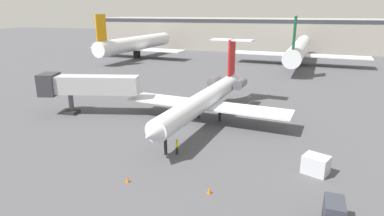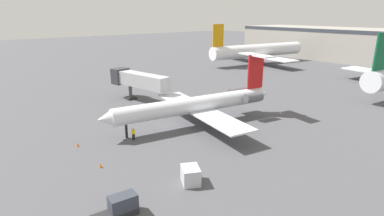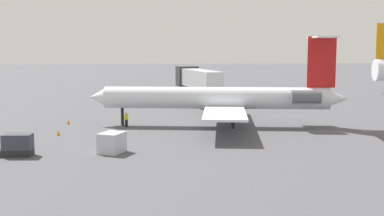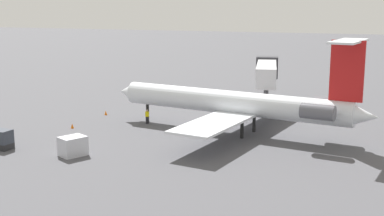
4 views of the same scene
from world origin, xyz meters
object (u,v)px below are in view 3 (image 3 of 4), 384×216
at_px(jet_bridge, 197,79).
at_px(cargo_container_uld, 112,143).
at_px(ground_crew_marshaller, 126,119).
at_px(baggage_tug_lead, 14,146).
at_px(regional_jet, 225,97).
at_px(traffic_cone_near, 68,122).
at_px(traffic_cone_mid, 58,133).

distance_m(jet_bridge, cargo_container_uld, 33.73).
relative_size(ground_crew_marshaller, baggage_tug_lead, 0.41).
height_order(regional_jet, traffic_cone_near, regional_jet).
relative_size(regional_jet, ground_crew_marshaller, 17.82).
xyz_separation_m(jet_bridge, traffic_cone_mid, (22.59, -17.13, -4.10)).
xyz_separation_m(ground_crew_marshaller, traffic_cone_mid, (5.03, -6.95, -0.58)).
distance_m(regional_jet, ground_crew_marshaller, 11.75).
relative_size(baggage_tug_lead, cargo_container_uld, 1.44).
relative_size(regional_jet, traffic_cone_mid, 54.76).
xyz_separation_m(jet_bridge, traffic_cone_near, (15.02, -17.17, -4.10)).
bearing_deg(traffic_cone_near, jet_bridge, 131.19).
bearing_deg(regional_jet, jet_bridge, -176.10).
xyz_separation_m(regional_jet, traffic_cone_mid, (4.22, -18.39, -3.16)).
relative_size(regional_jet, baggage_tug_lead, 7.34).
bearing_deg(traffic_cone_near, regional_jet, 79.68).
distance_m(ground_crew_marshaller, traffic_cone_near, 7.46).
xyz_separation_m(regional_jet, ground_crew_marshaller, (-0.81, -11.43, -2.58)).
bearing_deg(regional_jet, baggage_tug_lead, -56.15).
bearing_deg(cargo_container_uld, baggage_tug_lead, -86.71).
bearing_deg(baggage_tug_lead, cargo_container_uld, 93.29).
bearing_deg(traffic_cone_mid, regional_jet, 102.92).
height_order(jet_bridge, traffic_cone_mid, jet_bridge).
bearing_deg(ground_crew_marshaller, cargo_container_uld, -3.48).
distance_m(ground_crew_marshaller, cargo_container_uld, 14.15).
height_order(ground_crew_marshaller, traffic_cone_near, ground_crew_marshaller).
xyz_separation_m(ground_crew_marshaller, traffic_cone_near, (-2.54, -6.99, -0.58)).
relative_size(regional_jet, jet_bridge, 2.05).
height_order(baggage_tug_lead, traffic_cone_near, baggage_tug_lead).
relative_size(jet_bridge, cargo_container_uld, 5.18).
distance_m(cargo_container_uld, traffic_cone_near, 17.77).
bearing_deg(traffic_cone_mid, cargo_container_uld, 33.83).
xyz_separation_m(regional_jet, cargo_container_uld, (13.31, -12.29, -2.54)).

